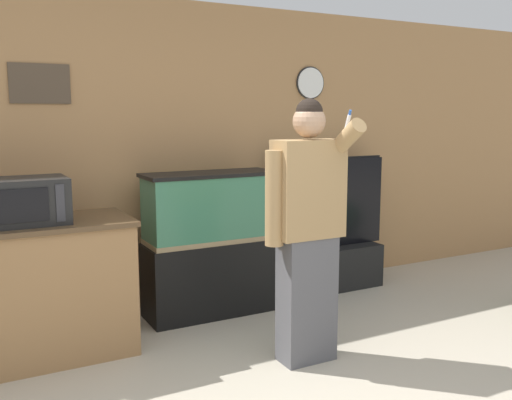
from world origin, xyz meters
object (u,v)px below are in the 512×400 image
Objects in this scene: counter_island at (25,292)px; aquarium_on_stand at (211,244)px; microwave at (24,201)px; tv_on_stand at (331,251)px; person_standing at (307,228)px.

aquarium_on_stand reaches higher than counter_island.
aquarium_on_stand is at bearing 11.01° from microwave.
tv_on_stand is 1.76m from person_standing.
tv_on_stand is 0.71× the size of person_standing.
counter_island is 1.49m from aquarium_on_stand.
counter_island is 1.20× the size of aquarium_on_stand.
microwave is (0.03, -0.04, 0.62)m from counter_island.
tv_on_stand reaches higher than counter_island.
counter_island is 1.94m from person_standing.
person_standing is (0.19, -1.15, 0.32)m from aquarium_on_stand.
microwave reaches higher than counter_island.
aquarium_on_stand is at bearing 99.34° from person_standing.
tv_on_stand is (2.73, 0.39, -0.73)m from microwave.
counter_island is 1.14× the size of tv_on_stand.
aquarium_on_stand is 0.95× the size of tv_on_stand.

